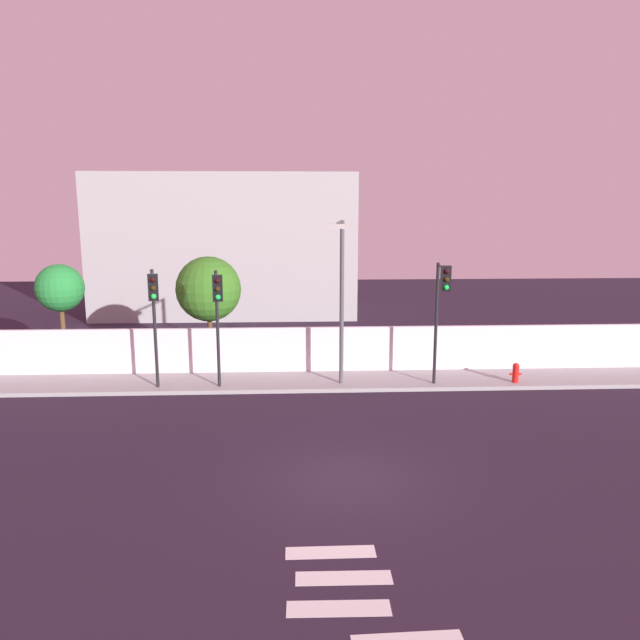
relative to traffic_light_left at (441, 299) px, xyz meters
name	(u,v)px	position (x,y,z in m)	size (l,w,h in m)	color
ground_plane	(347,479)	(-3.99, -6.93, -3.48)	(80.00, 80.00, 0.00)	#261A29
sidewalk	(328,381)	(-3.99, 1.27, -3.41)	(36.00, 2.40, 0.15)	#989898
perimeter_wall	(326,349)	(-3.99, 2.56, -2.43)	(36.00, 0.18, 1.80)	silver
crosswalk_marking	(353,592)	(-4.28, -11.46, -3.48)	(2.88, 3.02, 0.01)	silver
traffic_light_left	(441,299)	(0.00, 0.00, 0.00)	(0.34, 1.39, 4.56)	black
traffic_light_center	(218,305)	(-7.94, -0.18, -0.15)	(0.46, 1.68, 4.32)	black
traffic_light_right	(154,305)	(-10.14, -0.20, -0.12)	(0.60, 1.72, 4.37)	black
street_lamp_curbside	(341,288)	(-3.56, 0.52, 0.33)	(0.70, 2.06, 6.09)	#4C4C51
fire_hydrant	(516,372)	(3.11, 0.58, -2.93)	(0.44, 0.26, 0.76)	red
roadside_tree_leftmost	(60,289)	(-14.86, 3.89, -0.09)	(1.95, 1.95, 4.40)	brown
roadside_tree_midleft	(209,289)	(-8.80, 3.89, -0.15)	(2.70, 2.70, 4.69)	brown
low_building_distant	(227,245)	(-9.37, 16.56, 0.80)	(15.68, 6.00, 8.57)	#A3A3A3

